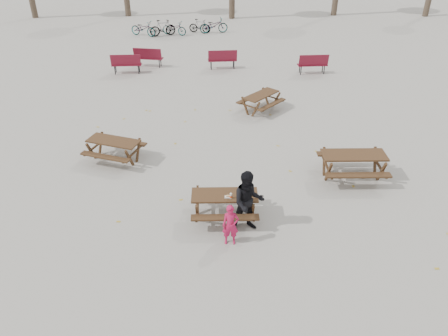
{
  "coord_description": "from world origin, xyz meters",
  "views": [
    {
      "loc": [
        -0.19,
        -9.7,
        7.52
      ],
      "look_at": [
        0.0,
        1.0,
        1.0
      ],
      "focal_mm": 35.0,
      "sensor_mm": 36.0,
      "label": 1
    }
  ],
  "objects_px": {
    "soda_bottle": "(231,196)",
    "picnic_table_far": "(261,102)",
    "food_tray": "(228,197)",
    "main_picnic_table": "(225,200)",
    "picnic_table_east": "(352,166)",
    "picnic_table_north": "(115,150)",
    "child": "(231,225)",
    "adult": "(248,202)"
  },
  "relations": [
    {
      "from": "picnic_table_far",
      "to": "child",
      "type": "bearing_deg",
      "value": -147.58
    },
    {
      "from": "adult",
      "to": "picnic_table_north",
      "type": "bearing_deg",
      "value": 131.73
    },
    {
      "from": "main_picnic_table",
      "to": "picnic_table_north",
      "type": "bearing_deg",
      "value": 138.45
    },
    {
      "from": "picnic_table_north",
      "to": "picnic_table_far",
      "type": "bearing_deg",
      "value": 57.34
    },
    {
      "from": "main_picnic_table",
      "to": "food_tray",
      "type": "bearing_deg",
      "value": -60.2
    },
    {
      "from": "main_picnic_table",
      "to": "soda_bottle",
      "type": "xyz_separation_m",
      "value": [
        0.17,
        -0.19,
        0.26
      ]
    },
    {
      "from": "main_picnic_table",
      "to": "picnic_table_far",
      "type": "height_order",
      "value": "main_picnic_table"
    },
    {
      "from": "food_tray",
      "to": "picnic_table_north",
      "type": "relative_size",
      "value": 0.1
    },
    {
      "from": "soda_bottle",
      "to": "child",
      "type": "xyz_separation_m",
      "value": [
        -0.04,
        -0.89,
        -0.27
      ]
    },
    {
      "from": "food_tray",
      "to": "picnic_table_far",
      "type": "xyz_separation_m",
      "value": [
        1.57,
        7.47,
        -0.43
      ]
    },
    {
      "from": "adult",
      "to": "picnic_table_east",
      "type": "xyz_separation_m",
      "value": [
        3.47,
        2.5,
        -0.46
      ]
    },
    {
      "from": "main_picnic_table",
      "to": "picnic_table_east",
      "type": "xyz_separation_m",
      "value": [
        4.07,
        2.0,
        -0.16
      ]
    },
    {
      "from": "picnic_table_far",
      "to": "main_picnic_table",
      "type": "bearing_deg",
      "value": -150.02
    },
    {
      "from": "child",
      "to": "picnic_table_north",
      "type": "bearing_deg",
      "value": 131.0
    },
    {
      "from": "picnic_table_north",
      "to": "adult",
      "type": "bearing_deg",
      "value": -21.48
    },
    {
      "from": "child",
      "to": "picnic_table_east",
      "type": "bearing_deg",
      "value": 37.71
    },
    {
      "from": "main_picnic_table",
      "to": "adult",
      "type": "distance_m",
      "value": 0.84
    },
    {
      "from": "adult",
      "to": "food_tray",
      "type": "bearing_deg",
      "value": 138.84
    },
    {
      "from": "main_picnic_table",
      "to": "food_tray",
      "type": "xyz_separation_m",
      "value": [
        0.09,
        -0.15,
        0.21
      ]
    },
    {
      "from": "child",
      "to": "picnic_table_far",
      "type": "height_order",
      "value": "child"
    },
    {
      "from": "picnic_table_far",
      "to": "picnic_table_north",
      "type": "bearing_deg",
      "value": 170.23
    },
    {
      "from": "soda_bottle",
      "to": "picnic_table_east",
      "type": "xyz_separation_m",
      "value": [
        3.9,
        2.18,
        -0.42
      ]
    },
    {
      "from": "soda_bottle",
      "to": "picnic_table_far",
      "type": "height_order",
      "value": "soda_bottle"
    },
    {
      "from": "adult",
      "to": "picnic_table_east",
      "type": "relative_size",
      "value": 0.89
    },
    {
      "from": "main_picnic_table",
      "to": "adult",
      "type": "xyz_separation_m",
      "value": [
        0.6,
        -0.5,
        0.29
      ]
    },
    {
      "from": "main_picnic_table",
      "to": "picnic_table_north",
      "type": "distance_m",
      "value": 4.89
    },
    {
      "from": "adult",
      "to": "main_picnic_table",
      "type": "bearing_deg",
      "value": 133.17
    },
    {
      "from": "main_picnic_table",
      "to": "food_tray",
      "type": "relative_size",
      "value": 10.0
    },
    {
      "from": "picnic_table_east",
      "to": "picnic_table_far",
      "type": "distance_m",
      "value": 5.84
    },
    {
      "from": "soda_bottle",
      "to": "picnic_table_north",
      "type": "xyz_separation_m",
      "value": [
        -3.82,
        3.43,
        -0.47
      ]
    },
    {
      "from": "picnic_table_far",
      "to": "picnic_table_east",
      "type": "bearing_deg",
      "value": -112.88
    },
    {
      "from": "main_picnic_table",
      "to": "food_tray",
      "type": "height_order",
      "value": "food_tray"
    },
    {
      "from": "food_tray",
      "to": "soda_bottle",
      "type": "relative_size",
      "value": 1.06
    },
    {
      "from": "child",
      "to": "picnic_table_far",
      "type": "relative_size",
      "value": 0.69
    },
    {
      "from": "main_picnic_table",
      "to": "picnic_table_east",
      "type": "relative_size",
      "value": 0.91
    },
    {
      "from": "food_tray",
      "to": "picnic_table_far",
      "type": "bearing_deg",
      "value": 78.13
    },
    {
      "from": "picnic_table_east",
      "to": "picnic_table_far",
      "type": "height_order",
      "value": "picnic_table_east"
    },
    {
      "from": "soda_bottle",
      "to": "picnic_table_north",
      "type": "distance_m",
      "value": 5.15
    },
    {
      "from": "soda_bottle",
      "to": "adult",
      "type": "relative_size",
      "value": 0.1
    },
    {
      "from": "soda_bottle",
      "to": "picnic_table_east",
      "type": "height_order",
      "value": "soda_bottle"
    },
    {
      "from": "main_picnic_table",
      "to": "soda_bottle",
      "type": "relative_size",
      "value": 10.59
    },
    {
      "from": "adult",
      "to": "picnic_table_far",
      "type": "relative_size",
      "value": 1.05
    }
  ]
}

